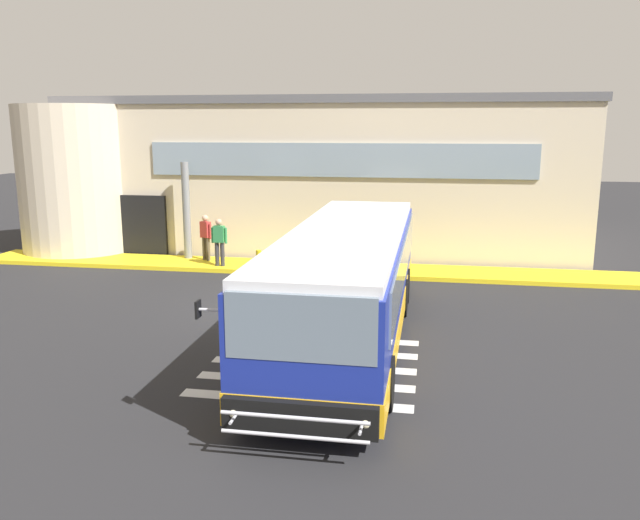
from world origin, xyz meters
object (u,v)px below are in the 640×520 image
object	(u,v)px
bus_main_foreground	(347,286)
passenger_by_doorway	(220,239)
entry_support_column	(186,211)
passenger_near_column	(206,235)
safety_bollard_yellow	(259,263)

from	to	relation	value
bus_main_foreground	passenger_by_doorway	xyz separation A→B (m)	(-5.41, 6.76, -0.22)
entry_support_column	passenger_by_doorway	world-z (taller)	entry_support_column
entry_support_column	passenger_near_column	bearing A→B (deg)	-16.75
passenger_by_doorway	safety_bollard_yellow	distance (m)	1.88
entry_support_column	passenger_near_column	xyz separation A→B (m)	(0.80, -0.24, -0.85)
bus_main_foreground	safety_bollard_yellow	distance (m)	7.21
bus_main_foreground	passenger_near_column	world-z (taller)	bus_main_foreground
passenger_near_column	safety_bollard_yellow	distance (m)	2.95
entry_support_column	bus_main_foreground	size ratio (longest dim) A/B	0.31
safety_bollard_yellow	passenger_by_doorway	bearing A→B (deg)	156.03
passenger_near_column	passenger_by_doorway	size ratio (longest dim) A/B	1.00
entry_support_column	passenger_by_doorway	bearing A→B (deg)	-33.91
bus_main_foreground	safety_bollard_yellow	bearing A→B (deg)	122.18
passenger_near_column	entry_support_column	bearing A→B (deg)	163.25
passenger_near_column	bus_main_foreground	bearing A→B (deg)	-50.71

